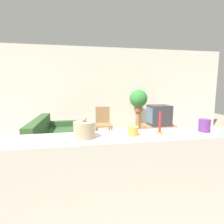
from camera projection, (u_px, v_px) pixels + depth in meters
ground_plane at (112, 193)px, 2.45m from camera, size 14.00×14.00×0.00m
wall_back at (93, 91)px, 5.59m from camera, size 9.00×0.06×2.70m
couch at (57, 142)px, 3.79m from camera, size 0.98×1.73×0.80m
tv_stand at (158, 133)px, 4.66m from camera, size 0.82×0.52×0.47m
television at (159, 115)px, 4.58m from camera, size 0.54×0.49×0.52m
wooden_chair at (103, 122)px, 4.83m from camera, size 0.44×0.44×0.92m
plant_stand at (138, 122)px, 5.53m from camera, size 0.16×0.16×0.71m
potted_plant at (138, 99)px, 5.43m from camera, size 0.55×0.55×0.67m
foreground_counter at (123, 184)px, 1.75m from camera, size 2.32×0.44×1.00m
decorative_bowl at (84, 130)px, 1.61m from camera, size 0.20×0.20×0.19m
candle_jar at (133, 131)px, 1.69m from camera, size 0.10×0.10×0.09m
candlestick at (160, 127)px, 1.74m from camera, size 0.07×0.07×0.22m
coffee_tin at (204, 125)px, 1.83m from camera, size 0.12×0.12×0.13m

